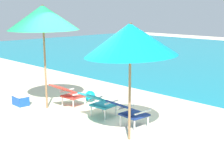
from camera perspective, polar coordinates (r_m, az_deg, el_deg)
ground_plane at (r=10.91m, az=12.79°, el=-1.12°), size 40.00×40.00×0.00m
lounge_chair_left at (r=8.81m, az=-7.52°, el=-1.51°), size 0.60×0.91×0.68m
lounge_chair_center at (r=7.92m, az=-2.29°, el=-3.04°), size 0.63×0.93×0.68m
lounge_chair_right at (r=7.22m, az=2.89°, el=-4.63°), size 0.58×0.90×0.68m
beach_umbrella_left at (r=8.60m, az=-11.83°, el=11.15°), size 2.33×2.33×2.68m
beach_umbrella_right at (r=6.29m, az=3.18°, el=7.67°), size 2.56×2.56×2.35m
beach_ball at (r=9.40m, az=-3.80°, el=-2.09°), size 0.30×0.30×0.30m
cooler_box at (r=9.35m, az=-15.50°, el=-2.56°), size 0.48×0.33×0.32m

